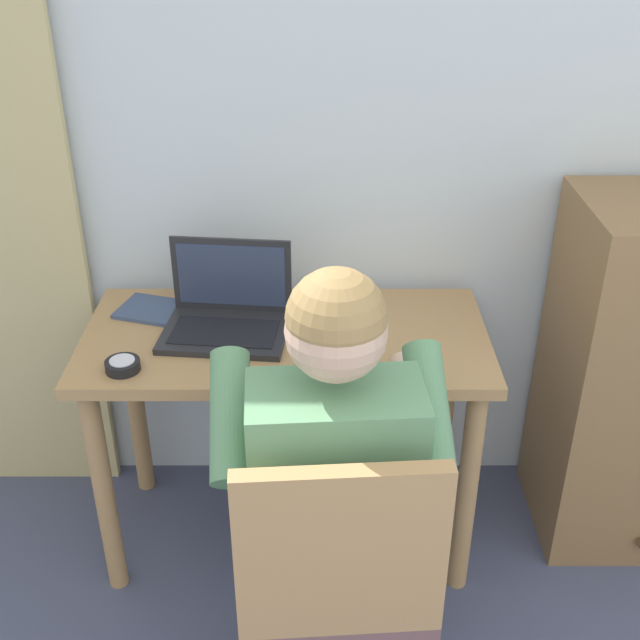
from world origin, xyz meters
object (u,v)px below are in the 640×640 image
Objects in this scene: computer_mouse at (316,328)px; desk_clock at (121,366)px; person_seated at (329,457)px; notebook_pad at (154,310)px; chair at (334,576)px; laptop at (226,312)px; desk at (285,371)px.

desk_clock is at bearing -150.77° from computer_mouse.
person_seated reaches higher than notebook_pad.
chair is 0.26m from person_seated.
laptop is (-0.28, 0.51, 0.10)m from person_seated.
chair reaches higher than desk_clock.
chair is (0.13, -0.66, -0.10)m from desk.
person_seated is at bearing -61.21° from laptop.
chair is 2.47× the size of laptop.
computer_mouse is (0.25, -0.02, -0.04)m from laptop.
person_seated is 0.61m from desk_clock.
person_seated is 5.79× the size of notebook_pad.
desk is 0.68m from chair.
desk is 0.93× the size of person_seated.
desk_clock is at bearing 150.87° from person_seated.
desk_clock is 0.43× the size of notebook_pad.
person_seated reaches higher than desk.
desk is 5.36× the size of notebook_pad.
desk_clock is at bearing 138.48° from chair.
person_seated is 13.51× the size of desk_clock.
desk is at bearing -10.47° from laptop.
chair reaches higher than desk.
computer_mouse is 0.49m from notebook_pad.
laptop is at bearing -6.29° from notebook_pad.
laptop is (-0.29, 0.69, 0.28)m from chair.
chair is at bearing -86.51° from person_seated.
desk is at bearing 101.07° from chair.
notebook_pad is at bearing 84.87° from desk_clock.
notebook_pad is at bearing 161.96° from desk.
desk_clock is (-0.54, 0.48, 0.24)m from chair.
computer_mouse reaches higher than notebook_pad.
laptop is 3.64× the size of computer_mouse.
laptop is 0.25m from computer_mouse.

